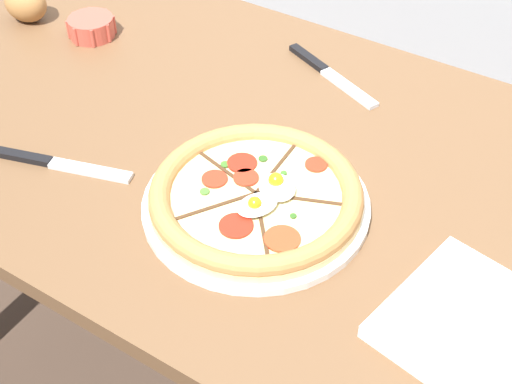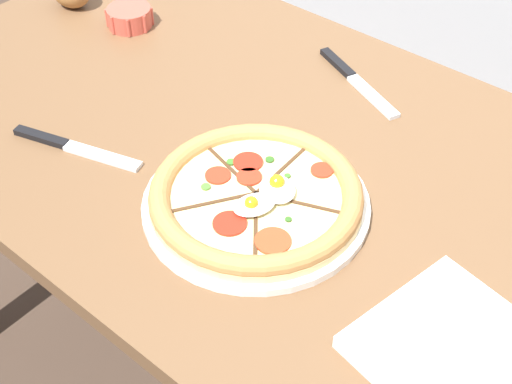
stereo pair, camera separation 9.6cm
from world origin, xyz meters
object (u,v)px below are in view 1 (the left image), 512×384
ramekin_bowl (91,26)px  bread_piece_near (25,2)px  pizza (256,197)px  knife_spare (330,74)px  napkin_folded (491,333)px  knife_main (60,164)px  dining_table (245,195)px

ramekin_bowl → bread_piece_near: bread_piece_near is taller
pizza → knife_spare: 0.35m
ramekin_bowl → napkin_folded: bearing=-17.5°
napkin_folded → knife_main: bearing=-176.6°
ramekin_bowl → knife_main: size_ratio=0.41×
dining_table → ramekin_bowl: size_ratio=14.96×
napkin_folded → bread_piece_near: (-0.98, 0.24, 0.02)m
ramekin_bowl → knife_main: 0.37m
dining_table → ramekin_bowl: 0.44m
napkin_folded → knife_main: (-0.63, -0.04, -0.01)m
pizza → ramekin_bowl: size_ratio=3.52×
pizza → napkin_folded: pizza is taller
napkin_folded → dining_table: bearing=160.7°
pizza → ramekin_bowl: pizza is taller
pizza → napkin_folded: bearing=-7.1°
dining_table → napkin_folded: 0.48m
ramekin_bowl → knife_main: ramekin_bowl is taller
dining_table → knife_spare: size_ratio=6.36×
bread_piece_near → knife_main: bearing=-38.8°
pizza → dining_table: bearing=129.8°
pizza → bread_piece_near: bearing=162.6°
bread_piece_near → knife_spare: 0.59m
dining_table → knife_spare: 0.26m
bread_piece_near → knife_main: 0.45m
knife_main → knife_spare: same height
ramekin_bowl → dining_table: bearing=-15.6°
ramekin_bowl → bread_piece_near: size_ratio=0.95×
pizza → knife_spare: bearing=101.1°
napkin_folded → knife_spare: (-0.41, 0.38, -0.01)m
dining_table → ramekin_bowl: bearing=164.4°
pizza → knife_main: 0.30m
pizza → knife_spare: size_ratio=1.50×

